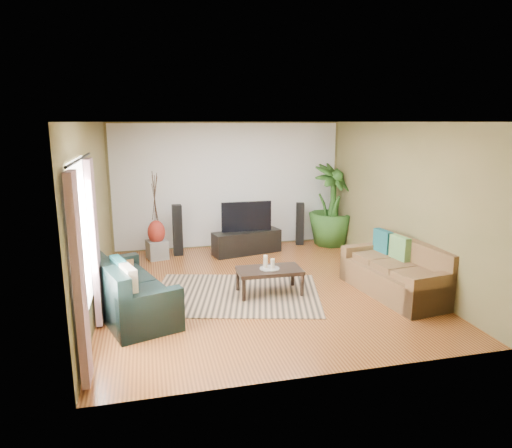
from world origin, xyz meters
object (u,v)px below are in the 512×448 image
object	(u,v)px
side_table	(118,277)
speaker_left	(178,230)
vase	(156,232)
speaker_right	(300,224)
television	(246,216)
sofa_left	(129,284)
potted_plant	(332,205)
coffee_table	(269,281)
pedestal	(157,250)
tv_stand	(247,242)
sofa_right	(395,268)

from	to	relation	value
side_table	speaker_left	bearing A→B (deg)	61.27
vase	speaker_right	bearing A→B (deg)	7.00
television	speaker_right	size ratio (longest dim) A/B	1.12
sofa_left	speaker_right	world-z (taller)	speaker_right
side_table	potted_plant	bearing A→B (deg)	24.22
coffee_table	speaker_left	xyz separation A→B (m)	(-1.26, 2.57, 0.32)
coffee_table	pedestal	distance (m)	2.93
side_table	tv_stand	bearing A→B (deg)	35.23
sofa_right	vase	distance (m)	4.62
potted_plant	tv_stand	bearing A→B (deg)	-172.67
side_table	speaker_right	bearing A→B (deg)	29.96
tv_stand	speaker_left	size ratio (longest dim) A/B	1.36
tv_stand	television	world-z (taller)	television
coffee_table	side_table	bearing A→B (deg)	167.48
sofa_left	potted_plant	xyz separation A→B (m)	(4.29, 2.83, 0.47)
tv_stand	vase	size ratio (longest dim) A/B	2.97
coffee_table	potted_plant	size ratio (longest dim) A/B	0.57
television	side_table	distance (m)	3.11
coffee_table	speaker_left	size ratio (longest dim) A/B	0.97
sofa_left	vase	world-z (taller)	sofa_left
sofa_right	sofa_left	bearing A→B (deg)	-100.86
television	speaker_left	bearing A→B (deg)	171.50
sofa_right	side_table	size ratio (longest dim) A/B	3.45
sofa_right	speaker_left	world-z (taller)	speaker_left
sofa_right	pedestal	distance (m)	4.63
tv_stand	speaker_right	bearing A→B (deg)	5.57
tv_stand	speaker_left	world-z (taller)	speaker_left
television	vase	world-z (taller)	television
speaker_right	vase	world-z (taller)	speaker_right
sofa_left	speaker_left	size ratio (longest dim) A/B	1.89
coffee_table	pedestal	bearing A→B (deg)	126.48
television	potted_plant	size ratio (longest dim) A/B	0.58
vase	side_table	world-z (taller)	vase
speaker_right	side_table	distance (m)	4.41
sofa_right	vase	world-z (taller)	sofa_right
speaker_right	pedestal	bearing A→B (deg)	-159.50
tv_stand	potted_plant	world-z (taller)	potted_plant
coffee_table	television	size ratio (longest dim) A/B	0.97
speaker_left	speaker_right	world-z (taller)	speaker_left
coffee_table	television	xyz separation A→B (m)	(0.14, 2.36, 0.58)
television	vase	size ratio (longest dim) A/B	2.18
potted_plant	side_table	bearing A→B (deg)	-155.78
speaker_left	sofa_right	bearing A→B (deg)	-45.08
sofa_left	side_table	bearing A→B (deg)	-4.73
speaker_right	sofa_left	bearing A→B (deg)	-126.68
pedestal	side_table	world-z (taller)	side_table
speaker_left	pedestal	bearing A→B (deg)	-158.72
speaker_right	sofa_right	bearing A→B (deg)	-68.15
sofa_right	tv_stand	bearing A→B (deg)	-155.01
pedestal	speaker_left	bearing A→B (deg)	22.84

